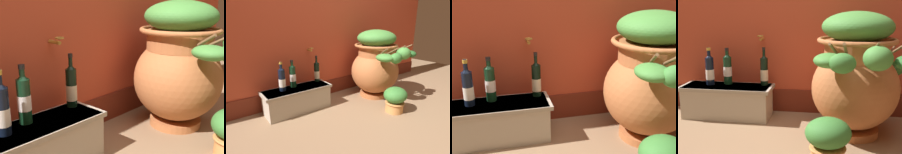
% 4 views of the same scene
% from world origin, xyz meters
% --- Properties ---
extents(terracotta_urn, '(0.73, 0.81, 0.95)m').
position_xyz_m(terracotta_urn, '(0.55, 0.64, 0.48)').
color(terracotta_urn, '#B26638').
rests_on(terracotta_urn, ground_plane).
extents(stone_ledge, '(0.82, 0.30, 0.29)m').
position_xyz_m(stone_ledge, '(-0.55, 0.87, 0.16)').
color(stone_ledge, '#B2A893').
rests_on(stone_ledge, ground_plane).
extents(wine_bottle_left, '(0.07, 0.07, 0.34)m').
position_xyz_m(wine_bottle_left, '(-0.71, 0.90, 0.43)').
color(wine_bottle_left, black).
rests_on(wine_bottle_left, stone_ledge).
extents(wine_bottle_middle, '(0.08, 0.08, 0.33)m').
position_xyz_m(wine_bottle_middle, '(-0.56, 0.95, 0.44)').
color(wine_bottle_middle, black).
rests_on(wine_bottle_middle, stone_ledge).
extents(wine_bottle_right, '(0.07, 0.07, 0.34)m').
position_xyz_m(wine_bottle_right, '(-0.23, 0.95, 0.42)').
color(wine_bottle_right, black).
rests_on(wine_bottle_right, stone_ledge).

